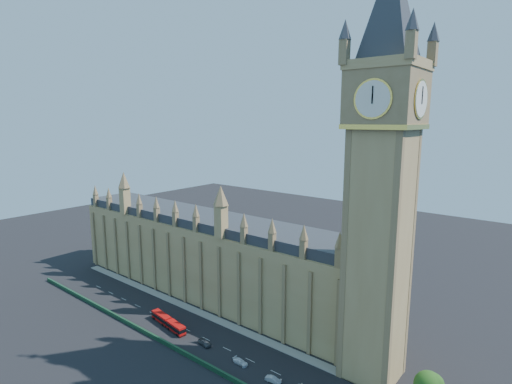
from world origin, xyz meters
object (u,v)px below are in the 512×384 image
Objects in this scene: car_grey at (205,343)px; red_bus at (168,322)px; car_white at (240,362)px; car_silver at (273,380)px.

red_bus is at bearing 96.84° from car_grey.
car_grey is 1.04× the size of car_white.
red_bus is 4.10× the size of car_silver.
car_grey is 1.15× the size of car_silver.
car_grey is at bearing 80.27° from car_silver.
red_bus is 15.47m from car_grey.
car_grey is at bearing 90.84° from car_white.
red_bus reaches higher than car_white.
car_silver is at bearing 6.55° from red_bus.
red_bus is 3.56× the size of car_grey.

